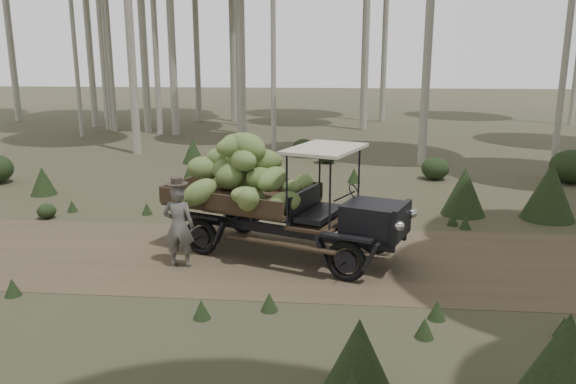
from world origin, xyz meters
name	(u,v)px	position (x,y,z in m)	size (l,w,h in m)	color
ground	(211,256)	(0.00, 0.00, 0.00)	(120.00, 120.00, 0.00)	#473D2B
dirt_track	(211,256)	(0.00, 0.00, 0.00)	(70.00, 4.00, 0.01)	brown
banana_truck	(263,181)	(1.00, 0.37, 1.43)	(4.96, 3.18, 2.47)	black
farmer	(179,225)	(-0.43, -0.59, 0.80)	(0.57, 0.42, 1.68)	#56544E
undergrowth	(392,282)	(3.27, -2.30, 0.54)	(24.57, 24.19, 1.39)	#233319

